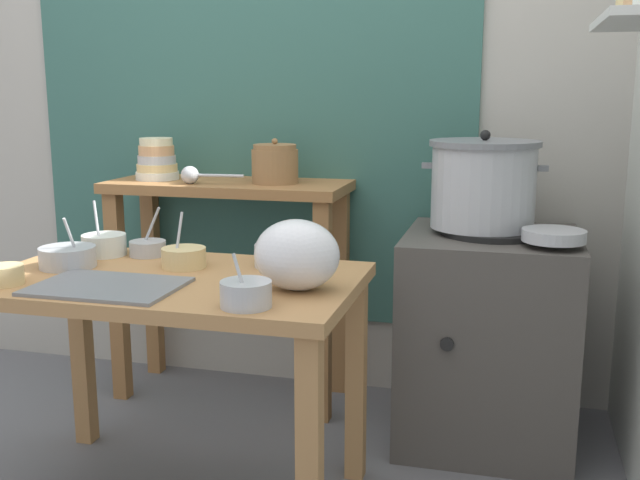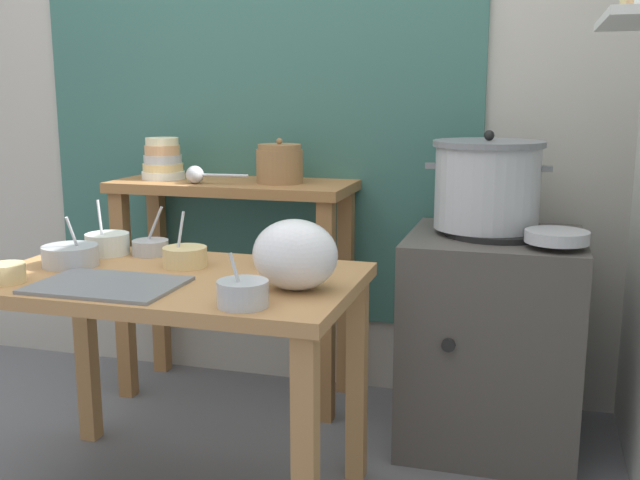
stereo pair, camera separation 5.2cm
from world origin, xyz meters
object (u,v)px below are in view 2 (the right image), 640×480
prep_bowl_4 (107,243)px  stove_block (491,338)px  serving_tray (107,285)px  wide_pan (557,237)px  prep_bowl_1 (7,272)px  prep_bowl_6 (243,292)px  back_shelf_table (234,235)px  prep_bowl_0 (281,254)px  prep_bowl_2 (70,255)px  bowl_stack_enamel (163,161)px  ladle (197,175)px  steamer_pot (487,184)px  prep_bowl_5 (185,256)px  prep_table (173,311)px  plastic_bag (295,255)px  prep_bowl_3 (150,246)px  clay_pot (280,164)px

prep_bowl_4 → stove_block: bearing=21.4°
serving_tray → wide_pan: size_ratio=1.98×
prep_bowl_1 → prep_bowl_6: (0.73, -0.03, 0.01)m
back_shelf_table → serving_tray: back_shelf_table is taller
stove_block → prep_bowl_1: bearing=-145.6°
stove_block → prep_bowl_0: 0.87m
prep_bowl_0 → prep_bowl_2: (-0.63, -0.18, -0.00)m
bowl_stack_enamel → ladle: 0.23m
steamer_pot → stove_block: bearing=-26.6°
prep_bowl_5 → stove_block: bearing=32.3°
prep_table → back_shelf_table: 0.83m
prep_table → prep_bowl_6: prep_bowl_6 is taller
plastic_bag → prep_bowl_5: (-0.41, 0.16, -0.06)m
back_shelf_table → prep_bowl_2: back_shelf_table is taller
prep_bowl_4 → prep_bowl_2: bearing=-95.9°
back_shelf_table → stove_block: (1.04, -0.13, -0.30)m
plastic_bag → prep_bowl_3: plastic_bag is taller
ladle → plastic_bag: (0.65, -0.76, -0.12)m
steamer_pot → prep_bowl_6: (-0.53, -0.95, -0.18)m
stove_block → prep_bowl_3: 1.24m
prep_bowl_1 → steamer_pot: bearing=35.8°
stove_block → steamer_pot: 0.55m
bowl_stack_enamel → prep_bowl_2: size_ratio=1.02×
back_shelf_table → prep_bowl_2: (-0.21, -0.79, 0.08)m
bowl_stack_enamel → prep_bowl_3: (0.25, -0.58, -0.23)m
steamer_pot → wide_pan: size_ratio=2.14×
prep_table → stove_block: bearing=37.4°
prep_bowl_4 → prep_bowl_6: prep_bowl_4 is taller
serving_tray → prep_bowl_1: bearing=-172.9°
back_shelf_table → prep_bowl_4: 0.65m
clay_pot → prep_bowl_6: bearing=-75.8°
back_shelf_table → plastic_bag: 1.03m
prep_table → plastic_bag: 0.46m
prep_bowl_1 → prep_bowl_4: 0.42m
prep_table → steamer_pot: size_ratio=2.55×
serving_tray → prep_bowl_3: prep_bowl_3 is taller
prep_bowl_1 → prep_bowl_2: prep_bowl_2 is taller
steamer_pot → prep_bowl_1: 1.57m
serving_tray → steamer_pot: bearing=42.2°
prep_bowl_4 → bowl_stack_enamel: bearing=100.1°
back_shelf_table → prep_bowl_1: back_shelf_table is taller
prep_bowl_6 → serving_tray: bearing=170.7°
back_shelf_table → serving_tray: size_ratio=2.40×
steamer_pot → prep_bowl_5: size_ratio=2.56×
prep_bowl_4 → prep_bowl_6: bearing=-33.8°
serving_tray → prep_bowl_4: bearing=121.7°
clay_pot → prep_bowl_4: 0.76m
bowl_stack_enamel → prep_bowl_1: (0.04, -1.02, -0.23)m
prep_bowl_0 → prep_bowl_6: prep_bowl_6 is taller
bowl_stack_enamel → wide_pan: 1.58m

